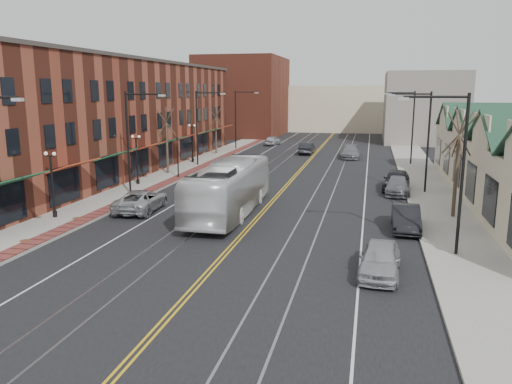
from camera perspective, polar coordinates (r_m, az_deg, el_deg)
The scene contains 31 objects.
ground at distance 22.54m, azimuth -6.27°, elevation -10.03°, with size 160.00×160.00×0.00m, color black.
sidewalk_left at distance 44.83m, azimuth -12.40°, elevation 0.80°, with size 4.00×120.00×0.15m, color gray.
sidewalk_right at distance 40.89m, azimuth 19.67°, elevation -0.65°, with size 4.00×120.00×0.15m, color gray.
building_left at distance 53.58m, azimuth -16.29°, elevation 8.19°, with size 10.00×50.00×11.00m, color brown.
backdrop_left at distance 92.66m, azimuth -1.45°, elevation 10.83°, with size 14.00×18.00×14.00m, color brown.
backdrop_mid at distance 105.05m, azimuth 9.25°, elevation 9.42°, with size 22.00×14.00×9.00m, color beige.
backdrop_right at distance 85.16m, azimuth 18.58°, elevation 9.16°, with size 12.00×16.00×11.00m, color slate.
streetlight_l_1 at distance 40.19m, azimuth -13.91°, elevation 6.63°, with size 3.33×0.25×8.00m.
streetlight_l_2 at distance 54.91m, azimuth -6.34°, elevation 8.15°, with size 3.33×0.25×8.00m.
streetlight_l_3 at distance 70.19m, azimuth -1.99°, elevation 8.96°, with size 3.33×0.25×8.00m.
streetlight_r_0 at distance 26.26m, azimuth 21.69°, elevation 3.66°, with size 3.33×0.25×8.00m.
streetlight_r_1 at distance 42.06m, azimuth 18.53°, elevation 6.58°, with size 3.33×0.25×8.00m.
streetlight_r_2 at distance 57.98m, azimuth 17.09°, elevation 7.90°, with size 3.33×0.25×8.00m.
lamppost_l_1 at distance 34.65m, azimuth -22.22°, elevation 0.64°, with size 0.84×0.28×4.27m.
lamppost_l_2 at distance 44.84m, azimuth -13.45°, elevation 3.51°, with size 0.84×0.28×4.27m.
lamppost_l_3 at distance 57.61m, azimuth -7.28°, elevation 5.47°, with size 0.84×0.28×4.27m.
tree_left_near at distance 49.97m, azimuth -10.16°, elevation 5.96°, with size 1.78×1.37×6.48m.
tree_left_far at distance 64.96m, azimuth -4.61°, elevation 7.17°, with size 1.66×1.28×6.02m.
tree_right_mid at distance 34.48m, azimuth 22.00°, elevation 3.22°, with size 1.90×1.46×6.93m.
manhole_mid at distance 30.27m, azimuth -24.84°, elevation -5.07°, with size 0.60×0.60×0.02m, color #592D19.
manhole_far at distance 34.18m, azimuth -19.76°, elevation -2.83°, with size 0.60×0.60×0.02m, color #592D19.
traffic_signal at distance 47.54m, azimuth -8.94°, elevation 4.31°, with size 0.18×0.15×3.80m.
transit_bus at distance 33.55m, azimuth -3.04°, elevation 0.41°, with size 2.97×12.71×3.54m, color silver.
parked_suv at distance 35.46m, azimuth -12.99°, elevation -0.94°, with size 2.51×5.44×1.51m, color #ABAEB2.
parked_car_a at distance 23.46m, azimuth 14.00°, elevation -7.47°, with size 1.78×4.41×1.50m, color #A6A9AE.
parked_car_b at distance 31.17m, azimuth 16.76°, elevation -2.88°, with size 1.58×4.53×1.49m, color black.
parked_car_c at distance 41.80m, azimuth 15.86°, elevation 0.71°, with size 1.94×4.78×1.39m, color slate.
parked_car_d at distance 43.45m, azimuth 15.77°, elevation 1.33°, with size 2.01×5.00×1.70m, color black.
distant_car_left at distance 65.79m, azimuth 5.84°, elevation 5.00°, with size 1.60×4.60×1.51m, color black.
distant_car_right at distance 62.64m, azimuth 10.73°, elevation 4.54°, with size 2.17×5.34×1.55m, color slate.
distant_car_far at distance 75.95m, azimuth 1.91°, elevation 5.91°, with size 1.72×4.26×1.45m, color #ABADB3.
Camera 1 is at (7.04, -19.74, 8.29)m, focal length 35.00 mm.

